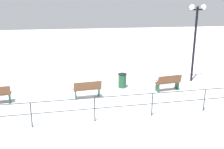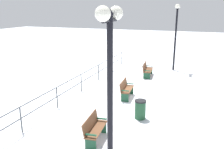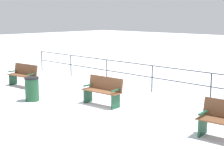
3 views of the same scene
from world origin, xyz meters
name	(u,v)px [view 1 (image 1 of 3)]	position (x,y,z in m)	size (l,w,h in m)	color
ground_plane	(87,97)	(0.00, 0.00, 0.00)	(80.00, 80.00, 0.00)	white
bench_nearest	(168,82)	(0.04, -4.47, 0.48)	(0.62, 1.46, 0.92)	brown
bench_second	(87,89)	(-0.16, -0.01, 0.49)	(0.60, 1.43, 0.92)	brown
lamppost_near	(196,28)	(1.50, -6.71, 3.25)	(0.31, 1.04, 4.62)	black
waterfront_railing	(95,105)	(-2.81, 0.00, 0.71)	(0.05, 14.67, 1.04)	#383D42
trash_bin	(122,80)	(1.13, -2.15, 0.42)	(0.49, 0.49, 0.83)	#1E4C2D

